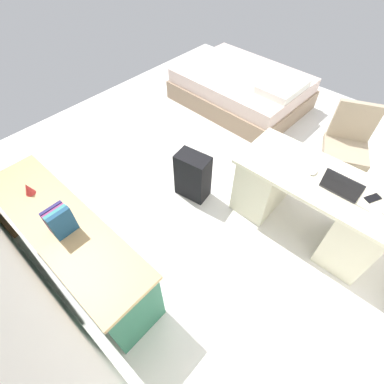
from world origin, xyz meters
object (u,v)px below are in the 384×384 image
laptop (342,186)px  computer_mouse (313,172)px  bed (242,89)px  office_chair (343,151)px  suitcase_black (193,176)px  credenza (74,247)px  cell_phone_near_laptop (373,198)px  desk (308,202)px  figurine_small (28,189)px

laptop → computer_mouse: bearing=-7.9°
laptop → bed: bearing=-36.8°
office_chair → computer_mouse: size_ratio=9.40×
office_chair → laptop: (-0.24, 0.94, 0.36)m
office_chair → suitcase_black: office_chair is taller
office_chair → credenza: (1.21, 2.73, -0.05)m
office_chair → cell_phone_near_laptop: (-0.49, 0.85, 0.31)m
office_chair → credenza: office_chair is taller
office_chair → laptop: size_ratio=2.99×
suitcase_black → laptop: laptop is taller
office_chair → bed: 1.90m
desk → suitcase_black: 1.21m
bed → laptop: laptop is taller
desk → computer_mouse: size_ratio=14.53×
cell_phone_near_laptop → computer_mouse: bearing=33.4°
laptop → credenza: bearing=50.9°
desk → computer_mouse: bearing=-5.9°
credenza → bed: credenza is taller
bed → laptop: size_ratio=6.14×
bed → figurine_small: (-0.15, 3.31, 0.54)m
cell_phone_near_laptop → figurine_small: size_ratio=1.24×
figurine_small → office_chair: bearing=-121.2°
credenza → laptop: laptop is taller
cell_phone_near_laptop → office_chair: bearing=-33.5°
suitcase_black → laptop: 1.46m
figurine_small → desk: bearing=-133.3°
laptop → figurine_small: bearing=43.3°
office_chair → figurine_small: office_chair is taller
suitcase_black → bed: bearing=-78.7°
credenza → cell_phone_near_laptop: (-1.69, -1.88, 0.37)m
bed → computer_mouse: computer_mouse is taller
office_chair → suitcase_black: (1.07, 1.34, -0.14)m
desk → cell_phone_near_laptop: cell_phone_near_laptop is taller
office_chair → figurine_small: bearing=58.8°
credenza → figurine_small: figurine_small is taller
office_chair → computer_mouse: (0.02, 0.91, 0.32)m
credenza → figurine_small: (0.45, 0.00, 0.42)m
computer_mouse → cell_phone_near_laptop: (-0.50, -0.06, -0.01)m
cell_phone_near_laptop → suitcase_black: bearing=44.3°
credenza → desk: bearing=-124.9°
office_chair → suitcase_black: 1.73m
suitcase_black → cell_phone_near_laptop: 1.70m
desk → bed: desk is taller
laptop → desk: bearing=-8.7°
credenza → computer_mouse: size_ratio=18.00×
office_chair → figurine_small: (1.65, 2.73, 0.36)m
cell_phone_near_laptop → desk: bearing=35.7°
credenza → laptop: 2.33m
suitcase_black → cell_phone_near_laptop: cell_phone_near_laptop is taller
computer_mouse → desk: bearing=172.9°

